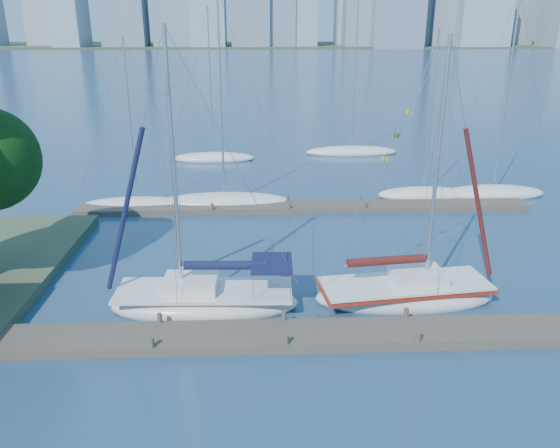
{
  "coord_description": "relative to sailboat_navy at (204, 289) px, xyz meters",
  "views": [
    {
      "loc": [
        -0.93,
        -18.52,
        11.67
      ],
      "look_at": [
        -0.04,
        4.0,
        3.41
      ],
      "focal_mm": 35.0,
      "sensor_mm": 36.0,
      "label": 1
    }
  ],
  "objects": [
    {
      "name": "bg_boat_4",
      "position": [
        14.22,
        15.87,
        -0.71
      ],
      "size": [
        6.91,
        4.57,
        11.79
      ],
      "rotation": [
        0.0,
        0.0,
        0.4
      ],
      "color": "silver",
      "rests_on": "ground"
    },
    {
      "name": "sailboat_navy",
      "position": [
        0.0,
        0.0,
        0.0
      ],
      "size": [
        8.21,
        2.93,
        12.28
      ],
      "rotation": [
        0.0,
        0.0,
        -0.03
      ],
      "color": "silver",
      "rests_on": "ground"
    },
    {
      "name": "bg_boat_6",
      "position": [
        -1.68,
        27.78,
        -0.69
      ],
      "size": [
        7.59,
        2.79,
        13.46
      ],
      "rotation": [
        0.0,
        0.0,
        0.08
      ],
      "color": "silver",
      "rests_on": "ground"
    },
    {
      "name": "bg_boat_5",
      "position": [
        19.28,
        15.89,
        -0.67
      ],
      "size": [
        7.79,
        4.06,
        14.07
      ],
      "rotation": [
        0.0,
        0.0,
        -0.24
      ],
      "color": "silver",
      "rests_on": "ground"
    },
    {
      "name": "bg_boat_7",
      "position": [
        11.31,
        29.87,
        -0.69
      ],
      "size": [
        9.06,
        4.31,
        14.56
      ],
      "rotation": [
        0.0,
        0.0,
        -0.24
      ],
      "color": "silver",
      "rests_on": "ground"
    },
    {
      "name": "far_shore",
      "position": [
        3.36,
        317.37,
        -0.96
      ],
      "size": [
        800.0,
        100.0,
        1.5
      ],
      "primitive_type": "cube",
      "color": "#38472D",
      "rests_on": "ground"
    },
    {
      "name": "sailboat_maroon",
      "position": [
        8.86,
        0.37,
        -0.03
      ],
      "size": [
        8.27,
        3.59,
        11.9
      ],
      "rotation": [
        0.0,
        0.0,
        0.12
      ],
      "color": "silver",
      "rests_on": "ground"
    },
    {
      "name": "far_dock",
      "position": [
        5.36,
        13.37,
        -0.78
      ],
      "size": [
        30.0,
        1.8,
        0.36
      ],
      "primitive_type": "cube",
      "color": "#453C33",
      "rests_on": "ground"
    },
    {
      "name": "near_dock",
      "position": [
        3.36,
        -2.63,
        -0.76
      ],
      "size": [
        26.0,
        2.0,
        0.4
      ],
      "primitive_type": "cube",
      "color": "#453C33",
      "rests_on": "ground"
    },
    {
      "name": "bg_boat_1",
      "position": [
        0.05,
        14.61,
        -0.68
      ],
      "size": [
        9.41,
        3.79,
        13.99
      ],
      "rotation": [
        0.0,
        0.0,
        0.15
      ],
      "color": "silver",
      "rests_on": "ground"
    },
    {
      "name": "bg_boat_0",
      "position": [
        -5.8,
        14.45,
        -0.74
      ],
      "size": [
        7.75,
        3.27,
        11.27
      ],
      "rotation": [
        0.0,
        0.0,
        0.18
      ],
      "color": "silver",
      "rests_on": "ground"
    },
    {
      "name": "ground",
      "position": [
        3.36,
        -2.63,
        -0.96
      ],
      "size": [
        700.0,
        700.0,
        0.0
      ],
      "primitive_type": "plane",
      "color": "navy",
      "rests_on": "ground"
    }
  ]
}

